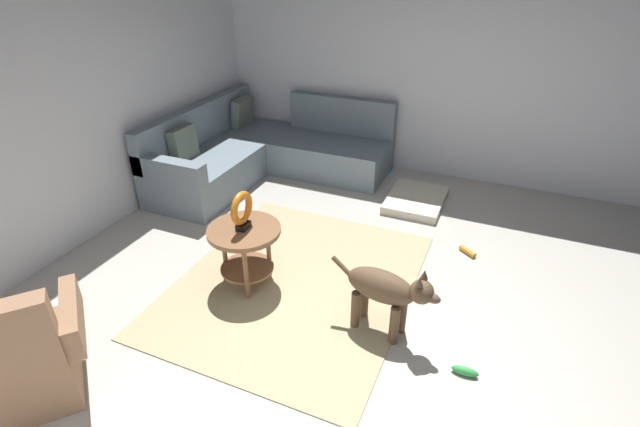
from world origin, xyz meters
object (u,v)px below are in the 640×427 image
torus_sculpture (242,210)px  dog_toy_bone (465,371)px  dog_bed_mat (416,200)px  dog (386,291)px  sectional_couch (264,153)px  armchair (17,361)px  side_table (245,241)px  dog_toy_rope (468,251)px

torus_sculpture → dog_toy_bone: size_ratio=1.81×
dog_bed_mat → dog: bearing=-173.6°
sectional_couch → torus_sculpture: size_ratio=6.90×
torus_sculpture → dog_bed_mat: size_ratio=0.41×
armchair → sectional_couch: bearing=45.0°
side_table → dog: 1.24m
armchair → dog_toy_bone: (1.28, -2.52, -0.29)m
armchair → dog_toy_rope: size_ratio=5.72×
side_table → dog_toy_rope: (1.18, -1.68, -0.39)m
dog_toy_rope → armchair: bearing=139.8°
sectional_couch → dog_bed_mat: 1.96m
side_table → dog_toy_bone: size_ratio=3.33×
armchair → dog_toy_rope: bearing=0.2°
armchair → dog_toy_bone: size_ratio=5.54×
dog_bed_mat → dog_toy_rope: (-0.80, -0.68, -0.02)m
armchair → dog_bed_mat: (3.56, -1.65, -0.28)m
sectional_couch → dog_bed_mat: size_ratio=2.81×
side_table → torus_sculpture: 0.29m
dog_bed_mat → dog_toy_bone: size_ratio=4.44×
sectional_couch → torus_sculpture: (-1.98, -0.94, 0.42)m
armchair → torus_sculpture: size_ratio=3.06×
sectional_couch → dog_toy_bone: sectional_couch is taller
sectional_couch → armchair: bearing=-175.4°
torus_sculpture → dog_toy_rope: torus_sculpture is taller
dog_toy_bone → sectional_couch: bearing=50.9°
torus_sculpture → dog: size_ratio=0.39×
torus_sculpture → dog_toy_rope: 2.16m
sectional_couch → dog: bearing=-133.9°
sectional_couch → dog_toy_rope: 2.75m
sectional_couch → dog_toy_rope: sectional_couch is taller
sectional_couch → dog_toy_bone: size_ratio=12.50×
side_table → dog_bed_mat: (1.98, -1.00, -0.37)m
dog_bed_mat → dog: (-2.09, -0.23, 0.33)m
dog_bed_mat → dog_toy_rope: dog_bed_mat is taller
torus_sculpture → dog: torus_sculpture is taller
armchair → dog_toy_rope: 3.63m
torus_sculpture → dog_bed_mat: bearing=-26.8°
dog_bed_mat → dog_toy_bone: bearing=-159.3°
side_table → dog: size_ratio=0.71×
sectional_couch → dog_bed_mat: (-0.01, -1.94, -0.24)m
sectional_couch → dog: size_ratio=2.66×
dog → dog_toy_bone: size_ratio=4.70×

